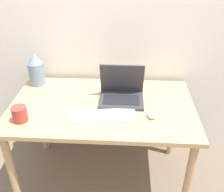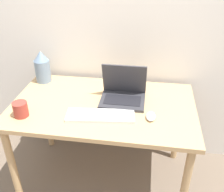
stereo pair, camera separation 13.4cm
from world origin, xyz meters
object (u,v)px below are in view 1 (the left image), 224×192
Objects in this scene: mouse at (152,114)px; mug at (20,114)px; vase at (36,70)px; laptop at (122,92)px; keyboard at (102,116)px.

mug is at bearing -173.13° from mouse.
mug is (0.04, -0.48, -0.07)m from vase.
laptop reaches higher than keyboard.
laptop is 0.28m from mouse.
keyboard is 1.77× the size of vase.
vase is at bearing 94.50° from mug.
laptop is 2.93× the size of mouse.
mug is (-0.82, -0.10, 0.03)m from mouse.
laptop is at bearing -16.09° from vase.
keyboard is at bearing -117.02° from laptop.
vase is (-0.86, 0.39, 0.11)m from mouse.
vase reaches higher than mug.
keyboard is at bearing -37.99° from vase.
vase is 0.49m from mug.
laptop is 1.21× the size of vase.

